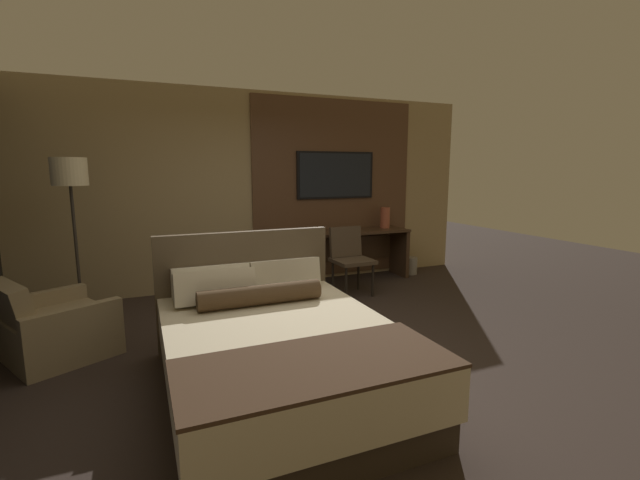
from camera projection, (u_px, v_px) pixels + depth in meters
name	position (u px, v px, depth m)	size (l,w,h in m)	color
ground_plane	(314.00, 352.00, 4.01)	(16.00, 16.00, 0.00)	#332823
wall_back_tv_panel	(260.00, 190.00, 6.22)	(7.20, 0.09, 2.80)	tan
bed	(276.00, 350.00, 3.27)	(1.65, 2.22, 1.12)	#33281E
desk	(341.00, 246.00, 6.55)	(2.11, 0.54, 0.78)	#422D1E
tv	(336.00, 175.00, 6.57)	(1.27, 0.04, 0.71)	black
desk_chair	(349.00, 254.00, 5.87)	(0.53, 0.52, 0.92)	#4C3D2D
armchair_by_window	(54.00, 330.00, 3.90)	(1.11, 1.13, 0.76)	#998460
floor_lamp	(71.00, 186.00, 4.32)	(0.34, 0.34, 1.82)	#282623
vase_tall	(385.00, 218.00, 6.81)	(0.15, 0.15, 0.33)	#B2563D
waste_bin	(410.00, 265.00, 7.03)	(0.22, 0.22, 0.28)	gray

